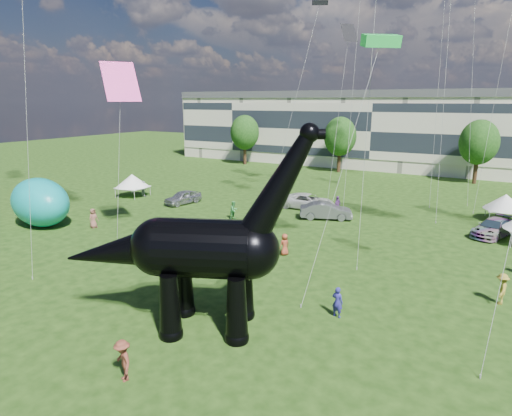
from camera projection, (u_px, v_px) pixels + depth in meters
The scene contains 14 objects.
ground at pixel (201, 353), 19.83m from camera, with size 220.00×220.00×0.00m, color #16330C.
terrace_row at pixel (379, 133), 74.32m from camera, with size 78.00×11.00×12.00m, color beige.
tree_far_left at pixel (245, 130), 77.36m from camera, with size 5.20×5.20×9.44m.
tree_mid_left at pixel (340, 133), 68.63m from camera, with size 5.20×5.20×9.44m.
tree_mid_right at pixel (479, 139), 58.94m from camera, with size 5.20×5.20×9.44m.
dinosaur_sculpture at pixel (196, 252), 21.25m from camera, with size 12.86×7.06×10.83m.
car_silver at pixel (183, 197), 48.37m from camera, with size 1.81×4.50×1.53m, color #B1B2B6.
car_grey at pixel (326, 211), 42.13m from camera, with size 1.77×5.08×1.68m, color slate.
car_white at pixel (308, 201), 46.12m from camera, with size 2.72×5.90×1.64m, color silver.
car_dark at pixel (494, 228), 36.78m from camera, with size 2.13×5.23×1.52m, color #595960.
gazebo_far at pixel (505, 202), 41.31m from camera, with size 4.30×4.30×2.63m.
gazebo_left at pixel (132, 181), 51.85m from camera, with size 4.27×4.27×2.75m.
inflatable_teal at pixel (40, 202), 39.62m from camera, with size 7.17×4.48×4.48m, color #0D9A9E.
visitors at pixel (301, 238), 33.46m from camera, with size 50.77×39.21×1.89m.
Camera 1 is at (11.00, -13.96, 11.37)m, focal length 30.00 mm.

